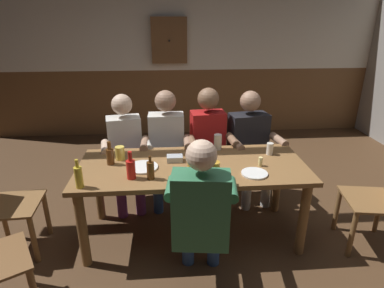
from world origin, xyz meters
name	(u,v)px	position (x,y,z in m)	size (l,w,h in m)	color
ground_plane	(193,235)	(0.00, 0.00, 0.00)	(7.78, 7.78, 0.00)	#4C331E
back_wall_upper	(178,23)	(0.00, 2.95, 1.82)	(6.48, 0.12, 1.46)	silver
back_wall_wainscot	(179,101)	(0.00, 2.95, 0.55)	(6.48, 0.12, 1.09)	brown
dining_table	(192,174)	(0.00, 0.03, 0.63)	(1.97, 0.82, 0.73)	brown
person_0	(126,147)	(-0.65, 0.66, 0.66)	(0.53, 0.57, 1.19)	silver
person_1	(167,143)	(-0.22, 0.67, 0.68)	(0.51, 0.50, 1.22)	silver
person_2	(209,141)	(0.23, 0.67, 0.69)	(0.52, 0.54, 1.24)	#AD1919
person_3	(250,141)	(0.67, 0.68, 0.67)	(0.58, 0.58, 1.20)	black
person_4	(201,212)	(0.01, -0.61, 0.67)	(0.55, 0.53, 1.22)	#33724C
chair_empty_near_right	(382,198)	(1.61, -0.24, 0.48)	(0.51, 0.51, 0.88)	brown
chair_empty_far_end	(1,203)	(-1.61, -0.07, 0.48)	(0.47, 0.47, 0.88)	brown
table_candle	(260,162)	(0.58, -0.04, 0.77)	(0.04, 0.04, 0.08)	#F9E08C
condiment_caddy	(175,158)	(-0.15, 0.11, 0.75)	(0.14, 0.10, 0.05)	#B2B7BC
plate_0	(143,167)	(-0.43, -0.01, 0.73)	(0.26, 0.26, 0.01)	white
plate_1	(254,173)	(0.49, -0.20, 0.73)	(0.21, 0.21, 0.01)	white
bottle_0	(151,170)	(-0.35, -0.21, 0.80)	(0.06, 0.06, 0.20)	#593314
bottle_1	(110,156)	(-0.71, 0.09, 0.81)	(0.07, 0.07, 0.21)	#593314
bottle_2	(79,177)	(-0.87, -0.31, 0.82)	(0.06, 0.06, 0.23)	gold
bottle_3	(131,168)	(-0.50, -0.19, 0.81)	(0.07, 0.07, 0.23)	red
pint_glass_0	(214,171)	(0.15, -0.28, 0.80)	(0.08, 0.08, 0.16)	gold
pint_glass_1	(192,165)	(-0.01, -0.13, 0.80)	(0.08, 0.08, 0.15)	gold
pint_glass_2	(120,153)	(-0.64, 0.18, 0.79)	(0.08, 0.08, 0.12)	#E5C64C
pint_glass_3	(270,149)	(0.73, 0.19, 0.78)	(0.06, 0.06, 0.11)	white
pint_glass_4	(198,175)	(0.02, -0.27, 0.78)	(0.08, 0.08, 0.10)	#E5C64C
pint_glass_5	(218,142)	(0.27, 0.35, 0.80)	(0.07, 0.07, 0.15)	white
wall_dart_cabinet	(169,40)	(-0.15, 2.82, 1.57)	(0.56, 0.15, 0.70)	brown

